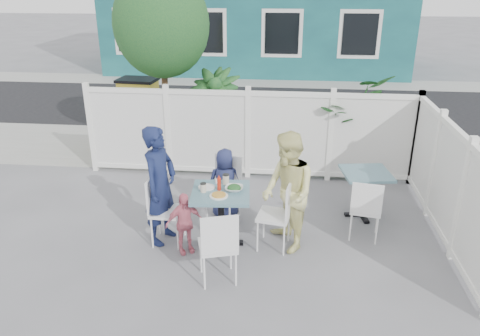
# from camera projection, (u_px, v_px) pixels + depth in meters

# --- Properties ---
(ground) EXTENTS (80.00, 80.00, 0.00)m
(ground) POSITION_uv_depth(u_px,v_px,m) (225.00, 245.00, 6.44)
(ground) COLOR slate
(near_sidewalk) EXTENTS (24.00, 2.60, 0.01)m
(near_sidewalk) POSITION_uv_depth(u_px,v_px,m) (249.00, 150.00, 9.93)
(near_sidewalk) COLOR gray
(near_sidewalk) RESTS_ON ground
(street) EXTENTS (24.00, 5.00, 0.01)m
(street) POSITION_uv_depth(u_px,v_px,m) (260.00, 105.00, 13.33)
(street) COLOR black
(street) RESTS_ON ground
(far_sidewalk) EXTENTS (24.00, 1.60, 0.01)m
(far_sidewalk) POSITION_uv_depth(u_px,v_px,m) (266.00, 82.00, 16.18)
(far_sidewalk) COLOR gray
(far_sidewalk) RESTS_ON ground
(fence_back) EXTENTS (5.86, 0.08, 1.60)m
(fence_back) POSITION_uv_depth(u_px,v_px,m) (248.00, 136.00, 8.34)
(fence_back) COLOR white
(fence_back) RESTS_ON ground
(fence_right) EXTENTS (0.08, 3.66, 1.60)m
(fence_right) POSITION_uv_depth(u_px,v_px,m) (447.00, 185.00, 6.41)
(fence_right) COLOR white
(fence_right) RESTS_ON ground
(tree) EXTENTS (1.80, 1.62, 3.59)m
(tree) POSITION_uv_depth(u_px,v_px,m) (161.00, 25.00, 8.64)
(tree) COLOR #382316
(tree) RESTS_ON ground
(utility_cabinet) EXTENTS (0.79, 0.60, 1.38)m
(utility_cabinet) POSITION_uv_depth(u_px,v_px,m) (140.00, 113.00, 10.08)
(utility_cabinet) COLOR gold
(utility_cabinet) RESTS_ON ground
(potted_shrub_a) EXTENTS (1.27, 1.27, 1.83)m
(potted_shrub_a) POSITION_uv_depth(u_px,v_px,m) (214.00, 117.00, 9.00)
(potted_shrub_a) COLOR #144021
(potted_shrub_a) RESTS_ON ground
(potted_shrub_b) EXTENTS (2.16, 2.14, 1.82)m
(potted_shrub_b) POSITION_uv_depth(u_px,v_px,m) (340.00, 122.00, 8.68)
(potted_shrub_b) COLOR #144021
(potted_shrub_b) RESTS_ON ground
(main_table) EXTENTS (0.82, 0.82, 0.80)m
(main_table) POSITION_uv_depth(u_px,v_px,m) (221.00, 204.00, 6.23)
(main_table) COLOR #3F6475
(main_table) RESTS_ON ground
(spare_table) EXTENTS (0.78, 0.78, 0.73)m
(spare_table) POSITION_uv_depth(u_px,v_px,m) (365.00, 182.00, 7.02)
(spare_table) COLOR #3F6475
(spare_table) RESTS_ON ground
(chair_left) EXTENTS (0.43, 0.45, 0.97)m
(chair_left) POSITION_uv_depth(u_px,v_px,m) (161.00, 205.00, 6.33)
(chair_left) COLOR white
(chair_left) RESTS_ON ground
(chair_right) EXTENTS (0.49, 0.51, 0.97)m
(chair_right) POSITION_uv_depth(u_px,v_px,m) (280.00, 210.00, 6.18)
(chair_right) COLOR white
(chair_right) RESTS_ON ground
(chair_back) EXTENTS (0.55, 0.54, 0.97)m
(chair_back) POSITION_uv_depth(u_px,v_px,m) (225.00, 183.00, 7.01)
(chair_back) COLOR white
(chair_back) RESTS_ON ground
(chair_near) EXTENTS (0.54, 0.53, 0.96)m
(chair_near) POSITION_uv_depth(u_px,v_px,m) (219.00, 243.00, 5.44)
(chair_near) COLOR white
(chair_near) RESTS_ON ground
(chair_spare) EXTENTS (0.47, 0.46, 0.90)m
(chair_spare) POSITION_uv_depth(u_px,v_px,m) (366.00, 206.00, 6.38)
(chair_spare) COLOR white
(chair_spare) RESTS_ON ground
(man) EXTENTS (0.55, 0.69, 1.66)m
(man) POSITION_uv_depth(u_px,v_px,m) (160.00, 186.00, 6.27)
(man) COLOR #151E45
(man) RESTS_ON ground
(woman) EXTENTS (0.88, 0.97, 1.62)m
(woman) POSITION_uv_depth(u_px,v_px,m) (288.00, 193.00, 6.11)
(woman) COLOR yellow
(woman) RESTS_ON ground
(boy) EXTENTS (0.58, 0.43, 1.08)m
(boy) POSITION_uv_depth(u_px,v_px,m) (225.00, 183.00, 7.05)
(boy) COLOR #20264E
(boy) RESTS_ON ground
(toddler) EXTENTS (0.54, 0.44, 0.86)m
(toddler) POSITION_uv_depth(u_px,v_px,m) (184.00, 223.00, 6.13)
(toddler) COLOR pink
(toddler) RESTS_ON ground
(plate_main) EXTENTS (0.24, 0.24, 0.02)m
(plate_main) POSITION_uv_depth(u_px,v_px,m) (219.00, 196.00, 6.02)
(plate_main) COLOR white
(plate_main) RESTS_ON main_table
(plate_side) EXTENTS (0.23, 0.23, 0.02)m
(plate_side) POSITION_uv_depth(u_px,v_px,m) (207.00, 187.00, 6.26)
(plate_side) COLOR white
(plate_side) RESTS_ON main_table
(salad_bowl) EXTENTS (0.24, 0.24, 0.06)m
(salad_bowl) POSITION_uv_depth(u_px,v_px,m) (234.00, 189.00, 6.17)
(salad_bowl) COLOR white
(salad_bowl) RESTS_ON main_table
(coffee_cup_a) EXTENTS (0.08, 0.08, 0.11)m
(coffee_cup_a) POSITION_uv_depth(u_px,v_px,m) (203.00, 188.00, 6.12)
(coffee_cup_a) COLOR beige
(coffee_cup_a) RESTS_ON main_table
(coffee_cup_b) EXTENTS (0.09, 0.09, 0.13)m
(coffee_cup_b) POSITION_uv_depth(u_px,v_px,m) (226.00, 180.00, 6.35)
(coffee_cup_b) COLOR beige
(coffee_cup_b) RESTS_ON main_table
(ketchup_bottle) EXTENTS (0.05, 0.05, 0.17)m
(ketchup_bottle) POSITION_uv_depth(u_px,v_px,m) (219.00, 184.00, 6.17)
(ketchup_bottle) COLOR red
(ketchup_bottle) RESTS_ON main_table
(salt_shaker) EXTENTS (0.03, 0.03, 0.07)m
(salt_shaker) POSITION_uv_depth(u_px,v_px,m) (216.00, 181.00, 6.38)
(salt_shaker) COLOR white
(salt_shaker) RESTS_ON main_table
(pepper_shaker) EXTENTS (0.03, 0.03, 0.06)m
(pepper_shaker) POSITION_uv_depth(u_px,v_px,m) (219.00, 181.00, 6.39)
(pepper_shaker) COLOR black
(pepper_shaker) RESTS_ON main_table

